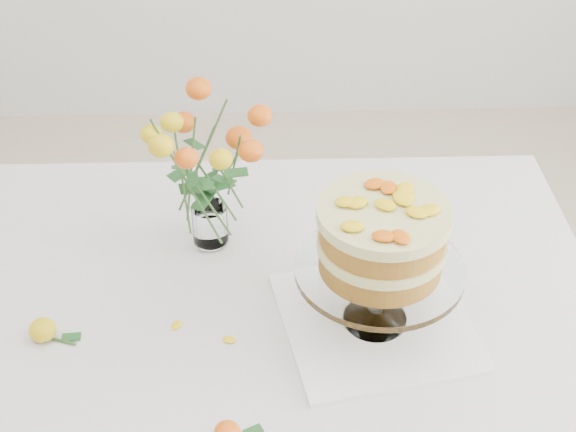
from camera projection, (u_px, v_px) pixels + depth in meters
table at (243, 318)px, 1.63m from camera, size 1.43×0.93×0.76m
napkin at (374, 322)px, 1.50m from camera, size 0.39×0.39×0.01m
cake_stand at (381, 244)px, 1.39m from camera, size 0.30×0.30×0.27m
rose_vase at (205, 155)px, 1.56m from camera, size 0.30×0.30×0.38m
loose_rose_near at (43, 330)px, 1.46m from camera, size 0.09×0.05×0.04m
stray_petal_a at (176, 325)px, 1.50m from camera, size 0.03×0.02×0.00m
stray_petal_b at (229, 340)px, 1.47m from camera, size 0.03×0.02×0.00m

